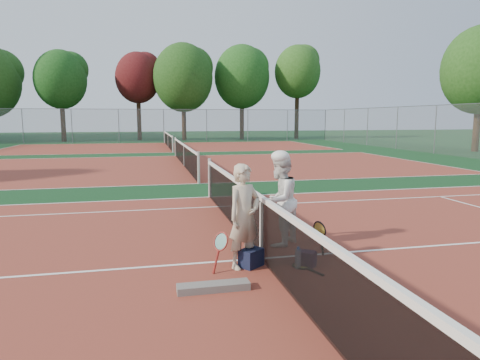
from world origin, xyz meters
name	(u,v)px	position (x,y,z in m)	size (l,w,h in m)	color
ground	(261,259)	(0.00, 0.00, 0.00)	(130.00, 130.00, 0.00)	black
court_main	(261,259)	(0.00, 0.00, 0.00)	(23.77, 10.97, 0.01)	maroon
court_far_a	(184,166)	(0.00, 13.50, 0.00)	(23.77, 10.97, 0.01)	maroon
court_far_b	(168,147)	(0.00, 27.00, 0.00)	(23.77, 10.97, 0.01)	maroon
net_main	(261,228)	(0.00, 0.00, 0.51)	(0.10, 10.98, 1.02)	black
net_far_a	(184,155)	(0.00, 13.50, 0.51)	(0.10, 10.98, 1.02)	black
net_far_b	(168,140)	(0.00, 27.00, 0.51)	(0.10, 10.98, 1.02)	black
fence_back	(164,126)	(0.00, 34.00, 1.50)	(32.00, 0.06, 3.00)	slate
player_a	(244,216)	(-0.35, -0.31, 0.78)	(0.57, 0.37, 1.56)	#C4B398
player_b	(280,200)	(0.51, 0.67, 0.80)	(0.78, 0.61, 1.61)	white
racket_red	(221,252)	(-0.71, -0.35, 0.28)	(0.27, 0.27, 0.56)	maroon
racket_black_held	(319,239)	(0.93, -0.12, 0.29)	(0.18, 0.27, 0.59)	black
racket_spare	(301,266)	(0.48, -0.50, 0.01)	(0.60, 0.27, 0.03)	black
sports_bag_navy	(251,258)	(-0.24, -0.31, 0.14)	(0.35, 0.24, 0.27)	black
sports_bag_purple	(306,258)	(0.58, -0.46, 0.11)	(0.28, 0.19, 0.23)	#28102B
net_cover_canvas	(213,287)	(-0.94, -1.09, 0.05)	(0.95, 0.22, 0.10)	#615C58
water_bottle	(298,259)	(0.41, -0.55, 0.15)	(0.09, 0.09, 0.30)	silver
tree_back_1	(61,80)	(-9.17, 36.71, 5.70)	(4.71, 4.71, 8.44)	#382314
tree_back_maroon	(138,78)	(-2.24, 38.13, 6.11)	(4.38, 4.38, 8.66)	#382314
tree_back_3	(183,78)	(2.09, 36.43, 6.07)	(5.79, 5.79, 9.42)	#382314
tree_back_4	(242,77)	(8.28, 37.81, 6.40)	(5.70, 5.70, 9.69)	#382314
tree_back_5	(298,72)	(14.25, 37.54, 7.00)	(4.84, 4.84, 9.82)	#382314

